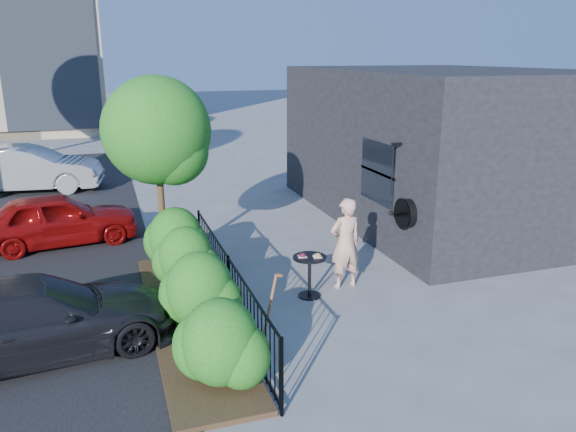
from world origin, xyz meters
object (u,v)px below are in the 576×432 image
object	(u,v)px
car_silver	(29,169)
car_darkgrey	(34,319)
car_red	(57,219)
cafe_table	(310,269)
woman	(345,243)
shovel	(267,319)
patio_tree	(160,137)

from	to	relation	value
car_silver	car_darkgrey	distance (m)	11.54
car_silver	car_darkgrey	xyz separation A→B (m)	(1.21, -11.47, -0.15)
car_red	car_silver	distance (m)	6.21
cafe_table	woman	xyz separation A→B (m)	(0.81, 0.23, 0.34)
shovel	car_darkgrey	distance (m)	3.46
woman	car_darkgrey	distance (m)	5.54
car_red	shovel	bearing A→B (deg)	-161.47
shovel	car_red	size ratio (longest dim) A/B	0.36
car_silver	woman	bearing A→B (deg)	-139.71
car_darkgrey	patio_tree	bearing A→B (deg)	-44.62
woman	car_red	size ratio (longest dim) A/B	0.49
woman	shovel	distance (m)	2.96
patio_tree	car_silver	size ratio (longest dim) A/B	0.87
car_red	car_silver	size ratio (longest dim) A/B	0.81
woman	car_red	bearing A→B (deg)	-45.18
cafe_table	car_darkgrey	xyz separation A→B (m)	(-4.64, -0.72, 0.05)
woman	car_darkgrey	world-z (taller)	woman
car_red	car_darkgrey	size ratio (longest dim) A/B	0.89
car_silver	patio_tree	bearing A→B (deg)	-149.00
woman	car_silver	world-z (taller)	woman
shovel	cafe_table	bearing A→B (deg)	52.86
car_darkgrey	cafe_table	bearing A→B (deg)	-89.84
cafe_table	patio_tree	bearing A→B (deg)	133.28
cafe_table	car_darkgrey	size ratio (longest dim) A/B	0.20
patio_tree	shovel	bearing A→B (deg)	-76.97
patio_tree	cafe_table	distance (m)	4.05
car_red	car_darkgrey	xyz separation A→B (m)	(0.00, -5.39, -0.02)
patio_tree	car_red	size ratio (longest dim) A/B	1.07
car_silver	cafe_table	bearing A→B (deg)	-143.49
cafe_table	car_silver	distance (m)	12.24
woman	car_darkgrey	bearing A→B (deg)	3.83
woman	cafe_table	bearing A→B (deg)	9.48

